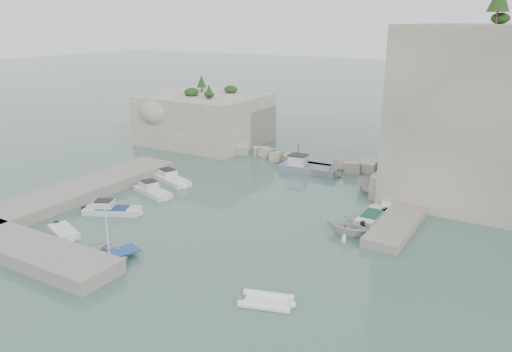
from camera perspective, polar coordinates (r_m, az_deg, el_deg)
The scene contains 20 objects.
ground at distance 44.29m, azimuth -4.00°, elevation -5.71°, with size 400.00×400.00×0.00m, color #496E63.
cliff_terrace at distance 54.80m, azimuth 18.42°, elevation -0.61°, with size 8.00×10.00×2.50m, color beige.
outcrop_west at distance 74.04m, azimuth -5.80°, elevation 6.53°, with size 16.00×14.00×7.00m, color beige.
quay_west at distance 54.45m, azimuth -19.52°, elevation -1.61°, with size 5.00×24.00×1.10m, color #9E9689.
quay_south at distance 42.85m, azimuth -25.17°, elevation -7.45°, with size 18.00×4.00×1.10m, color #9E9689.
ledge_east at distance 47.57m, azimuth 16.71°, elevation -4.25°, with size 3.00×16.00×0.80m, color #9E9689.
breakwater at distance 62.74m, azimuth 6.72°, elevation 1.89°, with size 28.00×3.00×1.40m, color beige.
motorboat_d at distance 48.79m, azimuth -16.06°, elevation -4.15°, with size 5.80×1.73×1.40m, color silver, non-canonical shape.
motorboat_b at distance 53.02m, azimuth -11.69°, elevation -2.08°, with size 5.44×1.78×1.40m, color silver, non-canonical shape.
motorboat_a at distance 56.68m, azimuth -9.63°, elevation -0.68°, with size 6.27×1.87×1.40m, color white, non-canonical shape.
motorboat_e at distance 45.43m, azimuth -21.09°, elevation -6.29°, with size 3.88×1.59×0.70m, color silver, non-canonical shape.
rowboat at distance 39.68m, azimuth -16.34°, elevation -9.29°, with size 3.51×4.91×1.02m, color white.
inflatable_dinghy at distance 32.97m, azimuth 1.19°, elevation -14.35°, with size 3.67×1.78×0.44m, color white, non-canonical shape.
tender_east_a at distance 43.08m, azimuth 10.38°, elevation -6.65°, with size 3.24×3.75×1.98m, color silver.
tender_east_b at distance 46.76m, azimuth 13.02°, elevation -4.85°, with size 4.98×1.70×0.70m, color silver, non-canonical shape.
tender_east_c at distance 49.48m, azimuth 14.92°, elevation -3.74°, with size 4.36×1.41×0.70m, color white, non-canonical shape.
tender_east_d at distance 53.25m, azimuth 13.28°, elevation -2.10°, with size 1.71×4.56×1.76m, color silver.
work_boat at distance 59.53m, azimuth 6.00°, elevation 0.36°, with size 7.58×2.24×2.20m, color slate, non-canonical shape.
rowboat_mast at distance 38.61m, azimuth -16.67°, elevation -5.82°, with size 0.10×0.10×4.20m, color white.
vegetation at distance 58.00m, azimuth 26.38°, elevation 16.26°, with size 53.48×13.88×13.40m.
Camera 1 is at (23.47, -33.32, 17.35)m, focal length 35.00 mm.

